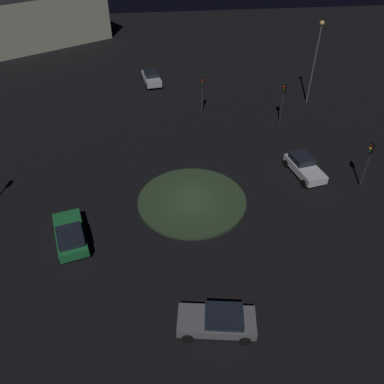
{
  "coord_description": "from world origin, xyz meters",
  "views": [
    {
      "loc": [
        2.75,
        22.93,
        19.35
      ],
      "look_at": [
        0.0,
        0.0,
        0.98
      ],
      "focal_mm": 36.08,
      "sensor_mm": 36.0,
      "label": 1
    }
  ],
  "objects_px": {
    "car_silver": "(151,78)",
    "traffic_light_southwest": "(283,96)",
    "streetlamp_southwest": "(316,54)",
    "traffic_light_west": "(369,156)",
    "car_white": "(304,166)",
    "car_green": "(70,235)",
    "traffic_light_south": "(202,89)",
    "car_grey": "(218,320)"
  },
  "relations": [
    {
      "from": "car_white",
      "to": "traffic_light_west",
      "type": "xyz_separation_m",
      "value": [
        -4.06,
        2.18,
        2.13
      ]
    },
    {
      "from": "streetlamp_southwest",
      "to": "traffic_light_west",
      "type": "bearing_deg",
      "value": 85.83
    },
    {
      "from": "car_silver",
      "to": "traffic_light_west",
      "type": "xyz_separation_m",
      "value": [
        -16.19,
        22.88,
        2.08
      ]
    },
    {
      "from": "traffic_light_south",
      "to": "car_white",
      "type": "bearing_deg",
      "value": 41.42
    },
    {
      "from": "car_silver",
      "to": "traffic_light_south",
      "type": "bearing_deg",
      "value": 21.44
    },
    {
      "from": "traffic_light_south",
      "to": "traffic_light_west",
      "type": "bearing_deg",
      "value": 49.08
    },
    {
      "from": "car_white",
      "to": "car_grey",
      "type": "bearing_deg",
      "value": -46.1
    },
    {
      "from": "traffic_light_south",
      "to": "streetlamp_southwest",
      "type": "xyz_separation_m",
      "value": [
        -12.25,
        -1.46,
        2.63
      ]
    },
    {
      "from": "car_grey",
      "to": "car_green",
      "type": "xyz_separation_m",
      "value": [
        8.88,
        -7.66,
        0.05
      ]
    },
    {
      "from": "car_grey",
      "to": "car_white",
      "type": "relative_size",
      "value": 1.01
    },
    {
      "from": "traffic_light_west",
      "to": "car_white",
      "type": "bearing_deg",
      "value": -29.84
    },
    {
      "from": "car_silver",
      "to": "traffic_light_southwest",
      "type": "height_order",
      "value": "traffic_light_southwest"
    },
    {
      "from": "streetlamp_southwest",
      "to": "car_silver",
      "type": "bearing_deg",
      "value": -22.76
    },
    {
      "from": "traffic_light_south",
      "to": "traffic_light_southwest",
      "type": "bearing_deg",
      "value": 81.2
    },
    {
      "from": "traffic_light_west",
      "to": "traffic_light_southwest",
      "type": "bearing_deg",
      "value": -75.22
    },
    {
      "from": "traffic_light_southwest",
      "to": "car_white",
      "type": "bearing_deg",
      "value": 37.51
    },
    {
      "from": "traffic_light_southwest",
      "to": "streetlamp_southwest",
      "type": "xyz_separation_m",
      "value": [
        -4.49,
        -4.24,
        2.57
      ]
    },
    {
      "from": "traffic_light_southwest",
      "to": "traffic_light_south",
      "type": "xyz_separation_m",
      "value": [
        7.76,
        -2.79,
        -0.06
      ]
    },
    {
      "from": "car_grey",
      "to": "car_green",
      "type": "height_order",
      "value": "car_green"
    },
    {
      "from": "traffic_light_west",
      "to": "streetlamp_southwest",
      "type": "distance_m",
      "value": 15.87
    },
    {
      "from": "streetlamp_southwest",
      "to": "car_grey",
      "type": "bearing_deg",
      "value": 61.11
    },
    {
      "from": "car_green",
      "to": "traffic_light_southwest",
      "type": "bearing_deg",
      "value": -66.0
    },
    {
      "from": "car_silver",
      "to": "traffic_light_south",
      "type": "distance_m",
      "value": 10.3
    },
    {
      "from": "car_green",
      "to": "traffic_light_south",
      "type": "distance_m",
      "value": 21.47
    },
    {
      "from": "traffic_light_south",
      "to": "streetlamp_southwest",
      "type": "height_order",
      "value": "streetlamp_southwest"
    },
    {
      "from": "car_white",
      "to": "traffic_light_south",
      "type": "relative_size",
      "value": 1.11
    },
    {
      "from": "car_silver",
      "to": "streetlamp_southwest",
      "type": "xyz_separation_m",
      "value": [
        -17.32,
        7.27,
        4.68
      ]
    },
    {
      "from": "car_grey",
      "to": "car_green",
      "type": "relative_size",
      "value": 0.96
    },
    {
      "from": "car_grey",
      "to": "traffic_light_south",
      "type": "distance_m",
      "value": 25.85
    },
    {
      "from": "car_green",
      "to": "traffic_light_southwest",
      "type": "relative_size",
      "value": 1.14
    },
    {
      "from": "car_silver",
      "to": "car_white",
      "type": "xyz_separation_m",
      "value": [
        -12.12,
        20.71,
        -0.04
      ]
    },
    {
      "from": "car_grey",
      "to": "traffic_light_southwest",
      "type": "height_order",
      "value": "traffic_light_southwest"
    },
    {
      "from": "car_white",
      "to": "traffic_light_south",
      "type": "xyz_separation_m",
      "value": [
        7.04,
        -11.98,
        2.1
      ]
    },
    {
      "from": "traffic_light_south",
      "to": "car_grey",
      "type": "bearing_deg",
      "value": 4.96
    },
    {
      "from": "car_green",
      "to": "streetlamp_southwest",
      "type": "relative_size",
      "value": 0.53
    },
    {
      "from": "car_green",
      "to": "streetlamp_southwest",
      "type": "xyz_separation_m",
      "value": [
        -23.82,
        -19.42,
        4.75
      ]
    },
    {
      "from": "car_silver",
      "to": "car_grey",
      "type": "bearing_deg",
      "value": -4.8
    },
    {
      "from": "car_grey",
      "to": "traffic_light_southwest",
      "type": "bearing_deg",
      "value": -105.0
    },
    {
      "from": "car_green",
      "to": "car_white",
      "type": "distance_m",
      "value": 19.56
    },
    {
      "from": "car_green",
      "to": "streetlamp_southwest",
      "type": "bearing_deg",
      "value": -64.94
    },
    {
      "from": "traffic_light_southwest",
      "to": "car_green",
      "type": "bearing_deg",
      "value": -9.93
    },
    {
      "from": "car_white",
      "to": "car_silver",
      "type": "bearing_deg",
      "value": -160.22
    }
  ]
}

